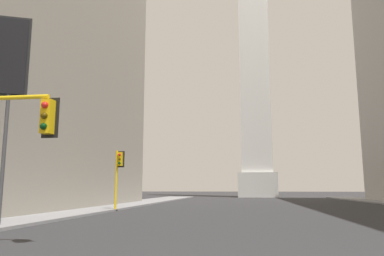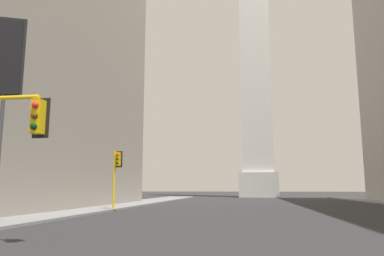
% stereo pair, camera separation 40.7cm
% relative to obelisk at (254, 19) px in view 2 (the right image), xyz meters
% --- Properties ---
extents(sidewalk_left, '(5.00, 91.79, 0.15)m').
position_rel_obelisk_xyz_m(sidewalk_left, '(-15.16, -48.95, -37.97)').
color(sidewalk_left, gray).
rests_on(sidewalk_left, ground_plane).
extents(obelisk, '(7.69, 7.69, 78.57)m').
position_rel_obelisk_xyz_m(obelisk, '(0.00, 0.00, 0.00)').
color(obelisk, silver).
rests_on(obelisk, ground_plane).
extents(traffic_light_mid_left, '(0.78, 0.51, 4.83)m').
position_rel_obelisk_xyz_m(traffic_light_mid_left, '(-12.61, -48.42, -34.86)').
color(traffic_light_mid_left, yellow).
rests_on(traffic_light_mid_left, ground_plane).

